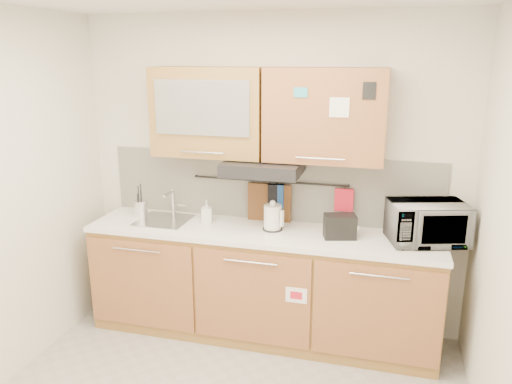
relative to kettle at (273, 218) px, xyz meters
The scene contains 17 objects.
wall_back 0.40m from the kettle, 107.32° to the left, with size 3.20×3.20×0.00m, color silver.
base_cabinet 0.62m from the kettle, 159.46° to the right, with size 2.80×0.64×0.88m.
countertop 0.15m from the kettle, 158.09° to the right, with size 2.82×0.62×0.04m, color white.
backsplash 0.33m from the kettle, 108.06° to the left, with size 2.80×0.02×0.56m, color silver.
upper_cabinets 0.82m from the kettle, 132.68° to the left, with size 1.82×0.37×0.70m.
range_hood 0.41m from the kettle, 163.51° to the left, with size 0.60×0.46×0.10m, color black.
sink 0.94m from the kettle, behind, with size 0.42×0.40×0.26m.
utensil_rail 0.34m from the kettle, 110.86° to the left, with size 0.02×0.02×1.30m, color black.
utensil_crock 1.17m from the kettle, behind, with size 0.14×0.14×0.29m.
kettle is the anchor object (origin of this frame).
toaster 0.54m from the kettle, ahead, with size 0.27×0.20×0.18m.
microwave 1.17m from the kettle, ahead, with size 0.55×0.37×0.30m, color #999999.
soap_bottle 0.57m from the kettle, behind, with size 0.08×0.09×0.19m, color #999999.
cutting_board 0.22m from the kettle, 110.66° to the left, with size 0.37×0.03×0.45m, color brown.
oven_mitt 0.24m from the kettle, 93.57° to the left, with size 0.12×0.03×0.20m, color #204A94.
dark_pouch 0.24m from the kettle, 96.36° to the left, with size 0.14×0.04×0.21m, color black.
pot_holder 0.59m from the kettle, 21.51° to the left, with size 0.15×0.02×0.18m, color red.
Camera 1 is at (0.93, -2.44, 2.27)m, focal length 35.00 mm.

